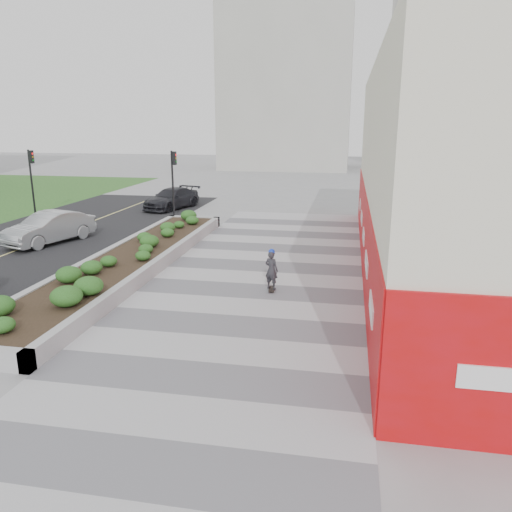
{
  "coord_description": "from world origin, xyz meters",
  "views": [
    {
      "loc": [
        3.26,
        -11.58,
        5.83
      ],
      "look_at": [
        0.05,
        5.76,
        1.1
      ],
      "focal_mm": 35.0,
      "sensor_mm": 36.0,
      "label": 1
    }
  ],
  "objects_px": {
    "planter": "(130,258)",
    "skateboarder": "(272,270)",
    "traffic_signal_far": "(32,173)",
    "traffic_signal_near": "(174,175)",
    "car_silver": "(49,228)",
    "car_dark": "(172,199)"
  },
  "relations": [
    {
      "from": "planter",
      "to": "skateboarder",
      "type": "xyz_separation_m",
      "value": [
        6.22,
        -1.83,
        0.37
      ]
    },
    {
      "from": "traffic_signal_far",
      "to": "traffic_signal_near",
      "type": "bearing_deg",
      "value": 3.11
    },
    {
      "from": "traffic_signal_near",
      "to": "car_silver",
      "type": "xyz_separation_m",
      "value": [
        -4.03,
        -7.09,
        -1.99
      ]
    },
    {
      "from": "planter",
      "to": "car_dark",
      "type": "xyz_separation_m",
      "value": [
        -3.33,
        14.36,
        0.28
      ]
    },
    {
      "from": "planter",
      "to": "traffic_signal_near",
      "type": "height_order",
      "value": "traffic_signal_near"
    },
    {
      "from": "skateboarder",
      "to": "car_dark",
      "type": "bearing_deg",
      "value": 112.74
    },
    {
      "from": "car_silver",
      "to": "car_dark",
      "type": "height_order",
      "value": "car_silver"
    },
    {
      "from": "skateboarder",
      "to": "car_dark",
      "type": "xyz_separation_m",
      "value": [
        -9.55,
        16.19,
        -0.08
      ]
    },
    {
      "from": "planter",
      "to": "traffic_signal_near",
      "type": "bearing_deg",
      "value": 99.35
    },
    {
      "from": "skateboarder",
      "to": "car_silver",
      "type": "xyz_separation_m",
      "value": [
        -11.97,
        5.24,
        -0.01
      ]
    },
    {
      "from": "planter",
      "to": "traffic_signal_far",
      "type": "distance_m",
      "value": 15.0
    },
    {
      "from": "traffic_signal_near",
      "to": "car_dark",
      "type": "height_order",
      "value": "traffic_signal_near"
    },
    {
      "from": "car_dark",
      "to": "planter",
      "type": "bearing_deg",
      "value": -60.2
    },
    {
      "from": "traffic_signal_near",
      "to": "skateboarder",
      "type": "xyz_separation_m",
      "value": [
        7.94,
        -12.33,
        -1.98
      ]
    },
    {
      "from": "skateboarder",
      "to": "car_dark",
      "type": "distance_m",
      "value": 18.8
    },
    {
      "from": "car_dark",
      "to": "traffic_signal_far",
      "type": "bearing_deg",
      "value": -133.38
    },
    {
      "from": "planter",
      "to": "traffic_signal_far",
      "type": "bearing_deg",
      "value": 137.54
    },
    {
      "from": "traffic_signal_far",
      "to": "skateboarder",
      "type": "bearing_deg",
      "value": -34.6
    },
    {
      "from": "planter",
      "to": "traffic_signal_near",
      "type": "xyz_separation_m",
      "value": [
        -1.73,
        10.5,
        2.34
      ]
    },
    {
      "from": "car_silver",
      "to": "planter",
      "type": "bearing_deg",
      "value": -12.99
    },
    {
      "from": "planter",
      "to": "skateboarder",
      "type": "relative_size",
      "value": 11.61
    },
    {
      "from": "traffic_signal_near",
      "to": "planter",
      "type": "bearing_deg",
      "value": -80.65
    }
  ]
}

